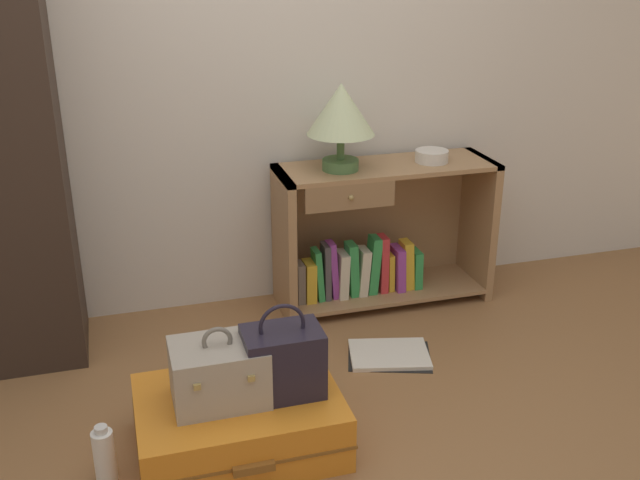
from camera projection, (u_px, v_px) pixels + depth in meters
name	position (u px, v px, depth m)	size (l,w,h in m)	color
back_wall	(223.00, 37.00, 3.35)	(6.40, 0.10, 2.60)	silver
bookshelf	(376.00, 238.00, 3.68)	(1.06, 0.37, 0.71)	#A37A51
table_lamp	(341.00, 113.00, 3.35)	(0.31, 0.31, 0.40)	#4C7542
bowl	(432.00, 156.00, 3.57)	(0.16, 0.16, 0.06)	silver
suitcase_large	(239.00, 422.00, 2.66)	(0.72, 0.53, 0.22)	orange
train_case	(219.00, 372.00, 2.56)	(0.33, 0.25, 0.29)	#A89E8E
handbag	(283.00, 361.00, 2.60)	(0.28, 0.19, 0.35)	#231E2D
bottle	(104.00, 455.00, 2.50)	(0.07, 0.07, 0.22)	white
open_book_on_floor	(389.00, 355.00, 3.28)	(0.43, 0.37, 0.02)	white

